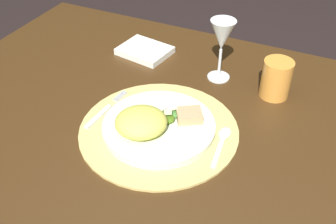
# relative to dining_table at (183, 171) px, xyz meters

# --- Properties ---
(dining_table) EXTENTS (1.40, 0.95, 0.74)m
(dining_table) POSITION_rel_dining_table_xyz_m (0.00, 0.00, 0.00)
(dining_table) COLOR #3D2611
(dining_table) RESTS_ON ground
(placemat) EXTENTS (0.37, 0.37, 0.01)m
(placemat) POSITION_rel_dining_table_xyz_m (-0.05, -0.03, 0.14)
(placemat) COLOR tan
(placemat) RESTS_ON dining_table
(dinner_plate) EXTENTS (0.26, 0.26, 0.02)m
(dinner_plate) POSITION_rel_dining_table_xyz_m (-0.05, -0.03, 0.15)
(dinner_plate) COLOR silver
(dinner_plate) RESTS_ON placemat
(pasta_serving) EXTENTS (0.16, 0.15, 0.05)m
(pasta_serving) POSITION_rel_dining_table_xyz_m (-0.07, -0.07, 0.19)
(pasta_serving) COLOR #D6D355
(pasta_serving) RESTS_ON dinner_plate
(salad_greens) EXTENTS (0.06, 0.07, 0.03)m
(salad_greens) POSITION_rel_dining_table_xyz_m (-0.04, 0.00, 0.17)
(salad_greens) COLOR #3F7131
(salad_greens) RESTS_ON dinner_plate
(bread_piece) EXTENTS (0.07, 0.07, 0.02)m
(bread_piece) POSITION_rel_dining_table_xyz_m (0.01, 0.01, 0.17)
(bread_piece) COLOR tan
(bread_piece) RESTS_ON dinner_plate
(fork) EXTENTS (0.02, 0.16, 0.00)m
(fork) POSITION_rel_dining_table_xyz_m (-0.20, -0.03, 0.15)
(fork) COLOR silver
(fork) RESTS_ON placemat
(spoon) EXTENTS (0.03, 0.14, 0.01)m
(spoon) POSITION_rel_dining_table_xyz_m (0.09, -0.01, 0.15)
(spoon) COLOR silver
(spoon) RESTS_ON placemat
(napkin) EXTENTS (0.16, 0.14, 0.02)m
(napkin) POSITION_rel_dining_table_xyz_m (-0.24, 0.27, 0.15)
(napkin) COLOR white
(napkin) RESTS_ON dining_table
(wine_glass) EXTENTS (0.07, 0.07, 0.17)m
(wine_glass) POSITION_rel_dining_table_xyz_m (-0.00, 0.24, 0.26)
(wine_glass) COLOR silver
(wine_glass) RESTS_ON dining_table
(amber_tumbler) EXTENTS (0.07, 0.07, 0.10)m
(amber_tumbler) POSITION_rel_dining_table_xyz_m (0.16, 0.22, 0.19)
(amber_tumbler) COLOR orange
(amber_tumbler) RESTS_ON dining_table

